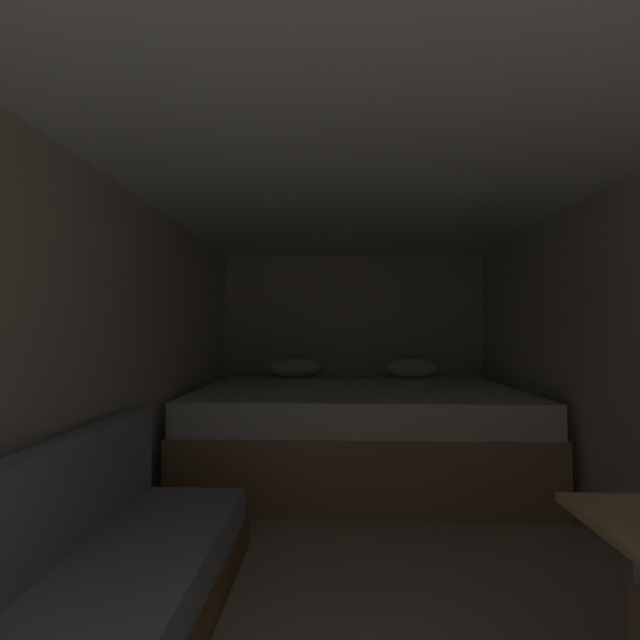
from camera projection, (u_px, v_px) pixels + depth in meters
name	position (u px, v px, depth m)	size (l,w,h in m)	color
ground_plane	(370.00, 566.00, 2.23)	(6.74, 6.74, 0.00)	#B2A893
wall_back	(352.00, 349.00, 4.65)	(2.77, 0.05, 1.96)	beige
wall_left	(106.00, 368.00, 2.31)	(0.05, 4.74, 1.96)	beige
ceiling_slab	(369.00, 172.00, 2.28)	(2.77, 4.74, 0.05)	white
bed	(357.00, 429.00, 3.68)	(2.55, 1.79, 0.92)	tan
sofa_left	(75.00, 616.00, 1.48)	(0.67, 2.00, 0.74)	olive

